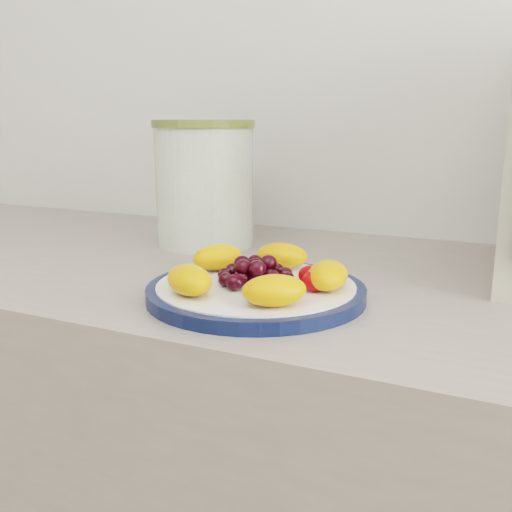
% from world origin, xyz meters
% --- Properties ---
extents(plate_rim, '(0.25, 0.25, 0.01)m').
position_xyz_m(plate_rim, '(-0.05, 1.06, 0.91)').
color(plate_rim, '#0B183D').
rests_on(plate_rim, counter).
extents(plate_face, '(0.23, 0.23, 0.02)m').
position_xyz_m(plate_face, '(-0.05, 1.06, 0.91)').
color(plate_face, white).
rests_on(plate_face, counter).
extents(canister, '(0.17, 0.17, 0.19)m').
position_xyz_m(canister, '(-0.26, 1.29, 1.00)').
color(canister, '#386415').
rests_on(canister, counter).
extents(canister_lid, '(0.18, 0.18, 0.01)m').
position_xyz_m(canister_lid, '(-0.26, 1.29, 1.10)').
color(canister_lid, olive).
rests_on(canister_lid, canister).
extents(fruit_plate, '(0.22, 0.21, 0.03)m').
position_xyz_m(fruit_plate, '(-0.05, 1.06, 0.93)').
color(fruit_plate, orange).
rests_on(fruit_plate, plate_face).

